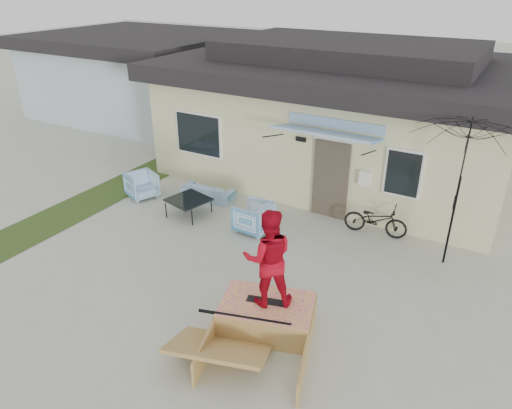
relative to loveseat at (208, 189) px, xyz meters
The scene contains 13 objects.
ground 4.46m from the loveseat, 57.03° to the right, with size 90.00×90.00×0.00m, color #ACAF9D.
grass_strip 3.29m from the loveseat, 147.99° to the right, with size 1.40×8.00×0.01m, color #294018.
house 5.17m from the loveseat, 60.35° to the left, with size 10.80×8.49×4.10m.
neighbor_house 10.33m from the loveseat, 142.21° to the left, with size 8.60×7.60×3.50m.
loveseat is the anchor object (origin of this frame).
armchair_left 1.92m from the loveseat, 153.27° to the right, with size 0.78×0.73×0.81m, color teal.
armchair_right 2.30m from the loveseat, 25.08° to the right, with size 0.82×0.77×0.84m, color teal.
coffee_table 1.12m from the loveseat, 81.96° to the right, with size 0.96×0.96×0.48m, color black.
bicycle 4.82m from the loveseat, ahead, with size 0.54×1.55×0.99m, color black.
patio_umbrella 6.71m from the loveseat, ahead, with size 2.57×2.41×2.20m.
skate_ramp 5.77m from the loveseat, 43.98° to the right, with size 1.65×2.20×0.55m, color #A0793F, non-canonical shape.
skateboard 5.73m from the loveseat, 43.71° to the right, with size 0.77×0.19×0.05m, color black.
skater 5.85m from the loveseat, 43.71° to the right, with size 0.89×0.69×1.83m, color #A80717.
Camera 1 is at (4.96, -6.24, 5.89)m, focal length 33.05 mm.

